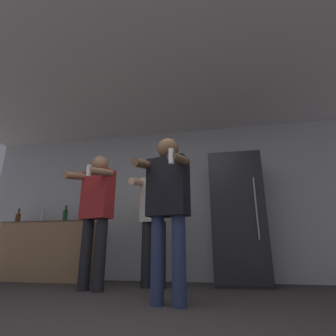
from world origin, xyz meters
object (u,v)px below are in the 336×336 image
Objects in this scene: bottle_short_whiskey at (18,218)px; bottle_clear_vodka at (42,216)px; person_woman_foreground at (168,200)px; refrigerator at (237,218)px; person_man_side at (96,208)px; bottle_red_label at (65,215)px; person_spectator_back at (154,216)px.

bottle_clear_vodka is at bearing 0.00° from bottle_short_whiskey.
refrigerator is at bearing 64.14° from person_woman_foreground.
bottle_clear_vodka is 1.72m from person_man_side.
bottle_short_whiskey is at bearing 180.00° from bottle_red_label.
refrigerator is at bearing -1.45° from bottle_red_label.
bottle_short_whiskey is 0.16× the size of person_spectator_back.
refrigerator is at bearing 24.67° from person_man_side.
person_man_side is (1.93, -0.91, -0.02)m from bottle_short_whiskey.
bottle_red_label is at bearing 142.64° from person_woman_foreground.
bottle_short_whiskey is (-0.48, 0.00, -0.03)m from bottle_clear_vodka.
refrigerator is 1.10× the size of person_spectator_back.
person_man_side is at bearing -32.24° from bottle_clear_vodka.
person_man_side is (-1.83, -0.84, 0.07)m from refrigerator.
bottle_red_label is 1.36m from person_man_side.
refrigerator reaches higher than bottle_red_label.
refrigerator reaches higher than person_man_side.
refrigerator is 7.10× the size of bottle_short_whiskey.
refrigerator reaches higher than bottle_clear_vodka.
person_man_side reaches higher than bottle_red_label.
bottle_short_whiskey is at bearing 180.00° from bottle_clear_vodka.
bottle_red_label is (-2.84, 0.07, 0.12)m from refrigerator.
bottle_clear_vodka is 1.02× the size of bottle_red_label.
bottle_red_label is at bearing 163.27° from person_spectator_back.
refrigerator is at bearing -1.25° from bottle_clear_vodka.
refrigerator is at bearing 20.64° from person_spectator_back.
person_man_side is 0.79m from person_spectator_back.
bottle_red_label is (0.92, -0.00, 0.03)m from bottle_short_whiskey.
person_man_side is (-1.09, 0.69, 0.05)m from person_woman_foreground.
person_woman_foreground is 1.17m from person_spectator_back.
person_woman_foreground is (2.54, -1.60, -0.10)m from bottle_clear_vodka.
bottle_red_label is at bearing 178.55° from refrigerator.
bottle_clear_vodka is (-3.29, 0.07, 0.12)m from refrigerator.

